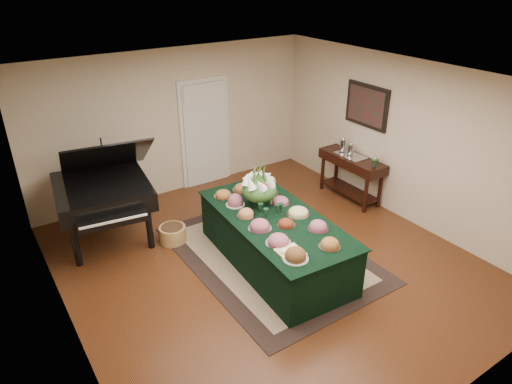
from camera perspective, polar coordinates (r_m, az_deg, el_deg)
ground at (r=6.89m, az=1.40°, el=-8.76°), size 6.00×6.00×0.00m
area_rug at (r=7.05m, az=1.74°, el=-7.76°), size 2.36×3.30×0.01m
kitchen_doorway at (r=8.97m, az=-6.34°, el=7.23°), size 1.05×0.07×2.10m
buffet_table at (r=6.67m, az=2.34°, el=-6.05°), size 1.39×2.68×0.77m
food_platters at (r=6.49m, az=1.96°, el=-2.63°), size 1.11×2.32×0.14m
cutting_board at (r=5.73m, az=4.23°, el=-7.19°), size 0.33×0.33×0.10m
green_goblets at (r=6.47m, az=1.92°, el=-2.30°), size 0.34×0.23×0.18m
floral_centerpiece at (r=6.65m, az=0.42°, el=0.75°), size 0.53×0.53×0.53m
grand_piano at (r=7.42m, az=-18.58°, el=0.17°), size 1.68×1.83×1.71m
wicker_basket at (r=7.41m, az=-10.36°, el=-5.21°), size 0.42×0.42×0.26m
mahogany_sideboard at (r=8.59m, az=11.87°, el=3.18°), size 0.45×1.35×0.83m
tea_service at (r=8.57m, az=11.34°, el=5.40°), size 0.34×0.58×0.30m
pink_bouquet at (r=8.14m, az=14.67°, el=4.00°), size 0.16×0.16×0.21m
wall_painting at (r=8.38m, az=13.67°, el=10.43°), size 0.05×0.95×0.75m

